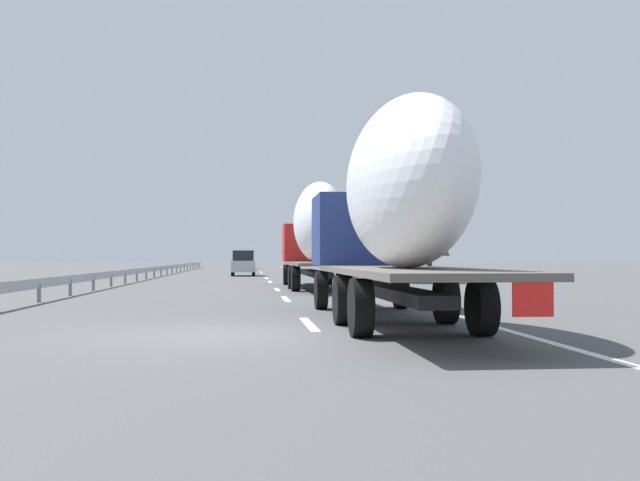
{
  "coord_description": "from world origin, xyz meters",
  "views": [
    {
      "loc": [
        -13.48,
        -0.5,
        1.41
      ],
      "look_at": [
        16.52,
        -3.47,
        2.1
      ],
      "focal_mm": 41.25,
      "sensor_mm": 36.0,
      "label": 1
    }
  ],
  "objects_px": {
    "car_yellow_coupe": "(246,262)",
    "road_sign": "(328,246)",
    "car_white_van": "(245,261)",
    "truck_lead": "(317,231)",
    "truck_trailing": "(394,205)",
    "car_silver_hatch": "(243,263)"
  },
  "relations": [
    {
      "from": "truck_lead",
      "to": "car_yellow_coupe",
      "type": "bearing_deg",
      "value": 3.74
    },
    {
      "from": "truck_lead",
      "to": "car_yellow_coupe",
      "type": "xyz_separation_m",
      "value": [
        50.48,
        3.3,
        -1.68
      ]
    },
    {
      "from": "truck_trailing",
      "to": "car_white_van",
      "type": "distance_m",
      "value": 80.46
    },
    {
      "from": "truck_lead",
      "to": "road_sign",
      "type": "xyz_separation_m",
      "value": [
        23.12,
        -3.1,
        -0.31
      ]
    },
    {
      "from": "truck_lead",
      "to": "truck_trailing",
      "type": "height_order",
      "value": "truck_lead"
    },
    {
      "from": "truck_lead",
      "to": "road_sign",
      "type": "bearing_deg",
      "value": -7.64
    },
    {
      "from": "truck_trailing",
      "to": "truck_lead",
      "type": "bearing_deg",
      "value": 0.0
    },
    {
      "from": "truck_trailing",
      "to": "car_white_van",
      "type": "relative_size",
      "value": 2.83
    },
    {
      "from": "truck_lead",
      "to": "car_silver_hatch",
      "type": "height_order",
      "value": "truck_lead"
    },
    {
      "from": "truck_lead",
      "to": "truck_trailing",
      "type": "distance_m",
      "value": 17.56
    },
    {
      "from": "truck_lead",
      "to": "truck_trailing",
      "type": "bearing_deg",
      "value": -180.0
    },
    {
      "from": "truck_lead",
      "to": "car_yellow_coupe",
      "type": "height_order",
      "value": "truck_lead"
    },
    {
      "from": "car_yellow_coupe",
      "to": "road_sign",
      "type": "relative_size",
      "value": 1.27
    },
    {
      "from": "car_yellow_coupe",
      "to": "truck_lead",
      "type": "bearing_deg",
      "value": -176.26
    },
    {
      "from": "car_white_van",
      "to": "truck_trailing",
      "type": "bearing_deg",
      "value": -177.6
    },
    {
      "from": "car_yellow_coupe",
      "to": "road_sign",
      "type": "bearing_deg",
      "value": -166.84
    },
    {
      "from": "truck_trailing",
      "to": "road_sign",
      "type": "distance_m",
      "value": 40.8
    },
    {
      "from": "car_white_van",
      "to": "car_yellow_coupe",
      "type": "bearing_deg",
      "value": -179.69
    },
    {
      "from": "truck_trailing",
      "to": "car_silver_hatch",
      "type": "distance_m",
      "value": 41.08
    },
    {
      "from": "car_yellow_coupe",
      "to": "car_white_van",
      "type": "relative_size",
      "value": 0.92
    },
    {
      "from": "truck_lead",
      "to": "car_white_van",
      "type": "bearing_deg",
      "value": 3.07
    },
    {
      "from": "truck_lead",
      "to": "car_white_van",
      "type": "height_order",
      "value": "truck_lead"
    }
  ]
}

